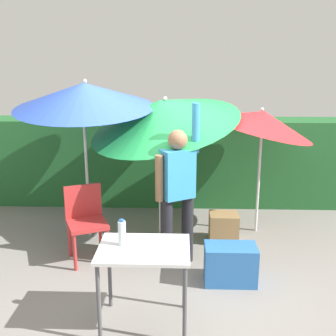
{
  "coord_description": "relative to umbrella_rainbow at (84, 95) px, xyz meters",
  "views": [
    {
      "loc": [
        0.16,
        -4.33,
        2.34
      ],
      "look_at": [
        0.0,
        0.3,
        1.1
      ],
      "focal_mm": 43.35,
      "sensor_mm": 36.0,
      "label": 1
    }
  ],
  "objects": [
    {
      "name": "cooler_box",
      "position": [
        1.77,
        -1.17,
        -1.69
      ],
      "size": [
        0.55,
        0.32,
        0.42
      ],
      "primitive_type": "cube",
      "color": "#2D6BB7",
      "rests_on": "ground_plane"
    },
    {
      "name": "folding_table",
      "position": [
        0.91,
        -1.91,
        -1.24
      ],
      "size": [
        0.8,
        0.6,
        0.76
      ],
      "color": "#4C4C51",
      "rests_on": "ground_plane"
    },
    {
      "name": "ground_plane",
      "position": [
        1.08,
        -0.8,
        -1.9
      ],
      "size": [
        24.0,
        24.0,
        0.0
      ],
      "primitive_type": "plane",
      "color": "gray"
    },
    {
      "name": "person_vendor",
      "position": [
        1.19,
        -0.75,
        -0.97
      ],
      "size": [
        0.52,
        0.37,
        1.88
      ],
      "color": "black",
      "rests_on": "ground_plane"
    },
    {
      "name": "umbrella_yellow",
      "position": [
        0.99,
        0.07,
        -0.23
      ],
      "size": [
        2.07,
        1.99,
        2.23
      ],
      "color": "silver",
      "rests_on": "ground_plane"
    },
    {
      "name": "umbrella_orange",
      "position": [
        2.3,
        0.26,
        -0.34
      ],
      "size": [
        1.45,
        1.43,
        1.85
      ],
      "color": "silver",
      "rests_on": "ground_plane"
    },
    {
      "name": "crate_cardboard",
      "position": [
        1.8,
        -0.14,
        -1.71
      ],
      "size": [
        0.38,
        0.31,
        0.38
      ],
      "primitive_type": "cube",
      "color": "#9E7A4C",
      "rests_on": "ground_plane"
    },
    {
      "name": "chair_plastic",
      "position": [
        0.1,
        -0.66,
        -1.39
      ],
      "size": [
        0.58,
        0.58,
        0.89
      ],
      "color": "#B72D2D",
      "rests_on": "ground_plane"
    },
    {
      "name": "umbrella_rainbow",
      "position": [
        0.0,
        0.0,
        0.0
      ],
      "size": [
        1.79,
        1.81,
        2.18
      ],
      "color": "silver",
      "rests_on": "ground_plane"
    },
    {
      "name": "hedge_row",
      "position": [
        1.08,
        1.42,
        -1.2
      ],
      "size": [
        8.0,
        0.7,
        1.41
      ],
      "primitive_type": "cube",
      "color": "#23602D",
      "rests_on": "ground_plane"
    },
    {
      "name": "bottle_water",
      "position": [
        0.72,
        -1.86,
        -1.03
      ],
      "size": [
        0.07,
        0.07,
        0.24
      ],
      "color": "silver",
      "rests_on": "folding_table"
    }
  ]
}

